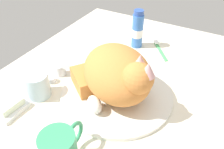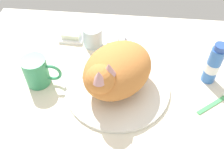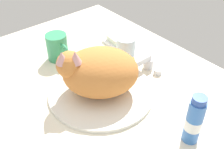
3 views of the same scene
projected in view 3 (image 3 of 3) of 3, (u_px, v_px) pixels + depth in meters
ground_plane at (101, 97)px, 88.12cm from camera, size 110.00×82.50×3.00cm
sink_basin at (101, 92)px, 86.84cm from camera, size 33.33×33.33×1.17cm
faucet at (146, 63)px, 95.99cm from camera, size 11.98×9.32×5.79cm
cat at (98, 71)px, 82.06cm from camera, size 28.15×30.25×16.62cm
coffee_mug at (58, 47)px, 99.60cm from camera, size 12.16×7.70×9.85cm
rinse_cup at (126, 47)px, 101.95cm from camera, size 7.01×7.01×7.52cm
soap_dish at (115, 43)px, 110.36cm from camera, size 9.00×6.40×1.20cm
soap_bar at (115, 39)px, 109.37cm from camera, size 7.17×4.58×2.04cm
toothpaste_bottle at (194, 121)px, 68.49cm from camera, size 4.38×4.38×14.93cm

